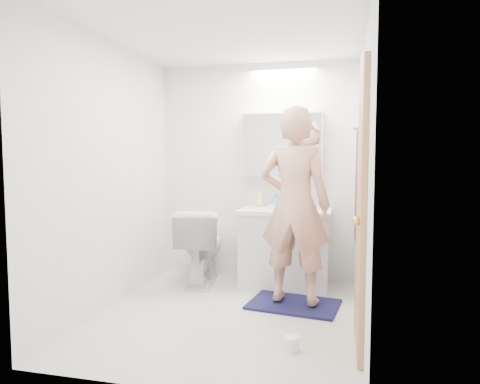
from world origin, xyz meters
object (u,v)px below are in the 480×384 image
(soap_bottle_a, at_px, (260,197))
(soap_bottle_b, at_px, (276,200))
(medicine_cabinet, at_px, (282,145))
(vanity_cabinet, at_px, (285,249))
(toilet, at_px, (201,246))
(toilet_paper_roll, at_px, (291,344))
(person, at_px, (295,205))
(toothbrush_cup, at_px, (310,204))

(soap_bottle_a, distance_m, soap_bottle_b, 0.18)
(medicine_cabinet, bearing_deg, soap_bottle_a, -165.64)
(vanity_cabinet, relative_size, medicine_cabinet, 1.02)
(soap_bottle_a, bearing_deg, toilet, -155.95)
(soap_bottle_b, bearing_deg, toilet_paper_roll, -77.54)
(soap_bottle_b, bearing_deg, soap_bottle_a, -170.21)
(medicine_cabinet, relative_size, soap_bottle_b, 5.53)
(soap_bottle_b, bearing_deg, vanity_cabinet, -54.39)
(vanity_cabinet, bearing_deg, person, -74.88)
(vanity_cabinet, height_order, toilet, toilet)
(vanity_cabinet, relative_size, soap_bottle_a, 4.06)
(vanity_cabinet, distance_m, toothbrush_cup, 0.55)
(soap_bottle_a, bearing_deg, medicine_cabinet, 14.36)
(soap_bottle_b, height_order, toilet_paper_roll, soap_bottle_b)
(vanity_cabinet, bearing_deg, toothbrush_cup, 33.33)
(soap_bottle_b, bearing_deg, toilet, -158.98)
(toilet, relative_size, soap_bottle_b, 5.14)
(person, bearing_deg, vanity_cabinet, -66.75)
(soap_bottle_a, xyz_separation_m, soap_bottle_b, (0.17, 0.03, -0.03))
(soap_bottle_b, xyz_separation_m, toothbrush_cup, (0.37, -0.02, -0.04))
(toilet, height_order, toilet_paper_roll, toilet)
(toilet, distance_m, toilet_paper_roll, 1.86)
(person, xyz_separation_m, toothbrush_cup, (0.08, 0.76, -0.07))
(medicine_cabinet, xyz_separation_m, soap_bottle_b, (-0.06, -0.03, -0.60))
(medicine_cabinet, bearing_deg, vanity_cabinet, -71.99)
(soap_bottle_a, distance_m, toilet_paper_roll, 1.97)
(vanity_cabinet, bearing_deg, toilet, -172.69)
(vanity_cabinet, height_order, soap_bottle_b, soap_bottle_b)
(medicine_cabinet, height_order, toilet_paper_roll, medicine_cabinet)
(medicine_cabinet, distance_m, soap_bottle_a, 0.62)
(medicine_cabinet, relative_size, person, 0.50)
(soap_bottle_b, bearing_deg, person, -69.54)
(toilet, bearing_deg, soap_bottle_b, -167.14)
(vanity_cabinet, distance_m, medicine_cabinet, 1.13)
(vanity_cabinet, distance_m, soap_bottle_b, 0.56)
(person, relative_size, soap_bottle_b, 11.11)
(toilet, bearing_deg, vanity_cabinet, 179.14)
(medicine_cabinet, height_order, soap_bottle_a, medicine_cabinet)
(vanity_cabinet, xyz_separation_m, person, (0.16, -0.60, 0.54))
(toilet, xyz_separation_m, toilet_paper_roll, (1.15, -1.41, -0.36))
(medicine_cabinet, height_order, toilet, medicine_cabinet)
(vanity_cabinet, relative_size, toothbrush_cup, 9.92)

